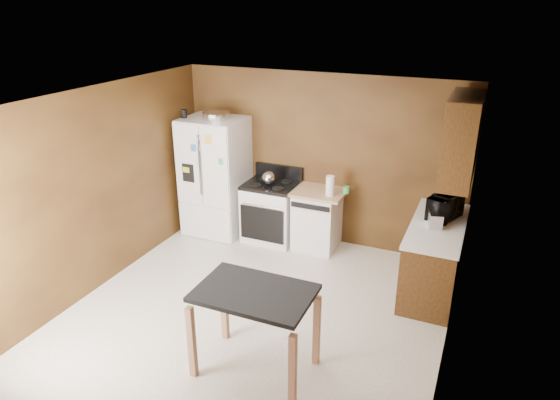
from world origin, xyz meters
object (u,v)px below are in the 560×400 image
Objects in this scene: pen_cup at (184,114)px; kettle at (269,178)px; refrigerator at (215,177)px; green_canister at (346,190)px; dishwasher at (317,219)px; roasting_pan at (216,115)px; paper_towel at (330,186)px; microwave at (445,207)px; gas_range at (271,211)px; island at (255,304)px; toaster at (435,219)px.

pen_cup reaches higher than kettle.
pen_cup is 0.07× the size of refrigerator.
green_canister is 2.03m from refrigerator.
pen_cup is at bearing -173.84° from dishwasher.
roasting_pan is at bearing -177.01° from dishwasher.
dishwasher is (-0.21, 0.10, -0.58)m from paper_towel.
microwave is (2.49, -0.19, 0.04)m from kettle.
paper_towel is at bearing -0.65° from roasting_pan.
gas_range is (0.85, 0.06, -1.39)m from roasting_pan.
kettle is 0.54m from gas_range.
island is (0.33, -2.73, 0.30)m from dishwasher.
pen_cup is 0.11× the size of gas_range.
pen_cup reaches higher than paper_towel.
pen_cup is 2.48m from dishwasher.
pen_cup is at bearing 110.78° from microwave.
paper_towel is at bearing -0.53° from refrigerator.
microwave is 2.56m from gas_range.
microwave is 3.40m from refrigerator.
roasting_pan reaches higher than gas_range.
refrigerator is at bearing -175.68° from green_canister.
refrigerator is at bearing 126.63° from island.
island is (-1.42, -2.46, -0.28)m from microwave.
toaster is 3.35m from refrigerator.
pen_cup is 0.63× the size of kettle.
kettle is 2.47m from toaster.
dishwasher is at bearing 1.94° from gas_range.
green_canister is at bearing 7.51° from kettle.
refrigerator is at bearing -177.02° from dishwasher.
refrigerator is 3.29m from island.
green_canister is at bearing 4.36° from roasting_pan.
pen_cup is 0.14× the size of dishwasher.
refrigerator reaches higher than toaster.
gas_range is 0.72m from dishwasher.
kettle is 0.18× the size of island.
gas_range is 2.91m from island.
kettle is 0.22× the size of dishwasher.
microwave reaches higher than green_canister.
island is at bearing -53.37° from refrigerator.
refrigerator reaches higher than green_canister.
dishwasher is (1.63, 0.08, -0.45)m from refrigerator.
green_canister is 0.20× the size of microwave.
paper_towel is 0.27m from green_canister.
green_canister is 1.22m from gas_range.
dishwasher is at bearing 145.95° from toaster.
gas_range is (-2.48, 0.24, -0.58)m from microwave.
roasting_pan is 1.63m from gas_range.
roasting_pan is 1.97× the size of kettle.
microwave is at bearing -4.29° from kettle.
gas_range reaches higher than island.
refrigerator is 1.69m from dishwasher.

